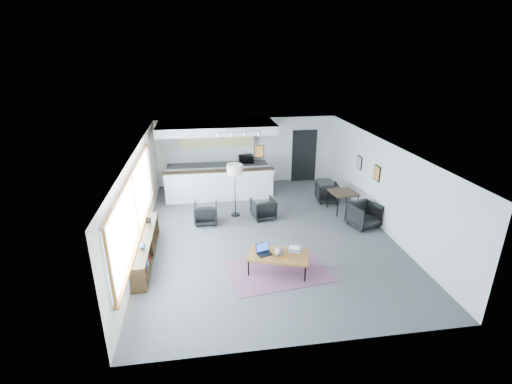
{
  "coord_description": "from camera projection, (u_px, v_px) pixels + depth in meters",
  "views": [
    {
      "loc": [
        -1.75,
        -9.63,
        5.08
      ],
      "look_at": [
        -0.25,
        0.4,
        1.15
      ],
      "focal_mm": 26.0,
      "sensor_mm": 36.0,
      "label": 1
    }
  ],
  "objects": [
    {
      "name": "book_stack",
      "position": [
        295.0,
        249.0,
        9.03
      ],
      "size": [
        0.38,
        0.35,
        0.1
      ],
      "rotation": [
        0.0,
        0.0,
        -0.37
      ],
      "color": "silver",
      "rests_on": "coffee_table"
    },
    {
      "name": "window",
      "position": [
        135.0,
        206.0,
        9.13
      ],
      "size": [
        0.1,
        5.95,
        1.66
      ],
      "color": "#8CBFFF",
      "rests_on": "room"
    },
    {
      "name": "microwave",
      "position": [
        246.0,
        158.0,
        14.37
      ],
      "size": [
        0.55,
        0.33,
        0.36
      ],
      "primitive_type": "imported",
      "rotation": [
        0.0,
        0.0,
        0.07
      ],
      "color": "black",
      "rests_on": "kitchenette"
    },
    {
      "name": "coffee_table",
      "position": [
        278.0,
        255.0,
        8.91
      ],
      "size": [
        1.62,
        1.21,
        0.47
      ],
      "rotation": [
        0.0,
        0.0,
        -0.33
      ],
      "color": "brown",
      "rests_on": "floor"
    },
    {
      "name": "ceramic_pot",
      "position": [
        279.0,
        251.0,
        8.8
      ],
      "size": [
        0.22,
        0.22,
        0.22
      ],
      "rotation": [
        0.0,
        0.0,
        -0.04
      ],
      "color": "gray",
      "rests_on": "coffee_table"
    },
    {
      "name": "kitchenette",
      "position": [
        218.0,
        156.0,
        13.72
      ],
      "size": [
        4.2,
        1.96,
        2.6
      ],
      "color": "white",
      "rests_on": "floor"
    },
    {
      "name": "console",
      "position": [
        146.0,
        249.0,
        9.42
      ],
      "size": [
        0.35,
        3.0,
        0.8
      ],
      "color": "#2F2010",
      "rests_on": "floor"
    },
    {
      "name": "wall_art_upper",
      "position": [
        360.0,
        163.0,
        12.46
      ],
      "size": [
        0.03,
        0.34,
        0.44
      ],
      "color": "black",
      "rests_on": "room"
    },
    {
      "name": "track_light",
      "position": [
        238.0,
        133.0,
        11.99
      ],
      "size": [
        1.6,
        0.07,
        0.15
      ],
      "color": "silver",
      "rests_on": "room"
    },
    {
      "name": "dining_table",
      "position": [
        343.0,
        194.0,
        12.19
      ],
      "size": [
        0.9,
        0.9,
        0.68
      ],
      "rotation": [
        0.0,
        0.0,
        0.12
      ],
      "color": "#2F2010",
      "rests_on": "floor"
    },
    {
      "name": "wall_art_lower",
      "position": [
        377.0,
        173.0,
        11.24
      ],
      "size": [
        0.03,
        0.38,
        0.48
      ],
      "color": "black",
      "rests_on": "room"
    },
    {
      "name": "kilim_rug",
      "position": [
        278.0,
        271.0,
        9.07
      ],
      "size": [
        2.56,
        1.91,
        0.01
      ],
      "rotation": [
        0.0,
        0.0,
        0.12
      ],
      "color": "#63364D",
      "rests_on": "floor"
    },
    {
      "name": "doorway",
      "position": [
        304.0,
        155.0,
        14.96
      ],
      "size": [
        1.1,
        0.12,
        2.15
      ],
      "color": "black",
      "rests_on": "room"
    },
    {
      "name": "dining_chair_near",
      "position": [
        364.0,
        216.0,
        11.23
      ],
      "size": [
        0.85,
        0.82,
        0.7
      ],
      "primitive_type": "imported",
      "rotation": [
        0.0,
        0.0,
        0.33
      ],
      "color": "black",
      "rests_on": "floor"
    },
    {
      "name": "laptop",
      "position": [
        263.0,
        251.0,
        8.91
      ],
      "size": [
        0.4,
        0.36,
        0.24
      ],
      "rotation": [
        0.0,
        0.0,
        0.3
      ],
      "color": "black",
      "rests_on": "coffee_table"
    },
    {
      "name": "dining_chair_far",
      "position": [
        327.0,
        193.0,
        13.08
      ],
      "size": [
        0.68,
        0.64,
        0.64
      ],
      "primitive_type": "imported",
      "rotation": [
        0.0,
        0.0,
        3.03
      ],
      "color": "black",
      "rests_on": "floor"
    },
    {
      "name": "coaster",
      "position": [
        285.0,
        259.0,
        8.69
      ],
      "size": [
        0.11,
        0.11,
        0.01
      ],
      "rotation": [
        0.0,
        0.0,
        0.2
      ],
      "color": "#E5590C",
      "rests_on": "coffee_table"
    },
    {
      "name": "armchair_right",
      "position": [
        263.0,
        208.0,
        11.77
      ],
      "size": [
        0.79,
        0.75,
        0.72
      ],
      "primitive_type": "imported",
      "rotation": [
        0.0,
        0.0,
        3.29
      ],
      "color": "black",
      "rests_on": "floor"
    },
    {
      "name": "floor_lamp",
      "position": [
        235.0,
        171.0,
        11.57
      ],
      "size": [
        0.59,
        0.59,
        1.72
      ],
      "rotation": [
        0.0,
        0.0,
        0.21
      ],
      "color": "black",
      "rests_on": "floor"
    },
    {
      "name": "room",
      "position": [
        267.0,
        192.0,
        10.49
      ],
      "size": [
        7.02,
        9.02,
        2.62
      ],
      "color": "#474749",
      "rests_on": "ground"
    },
    {
      "name": "armchair_left",
      "position": [
        206.0,
        212.0,
        11.44
      ],
      "size": [
        0.72,
        0.68,
        0.71
      ],
      "primitive_type": "imported",
      "rotation": [
        0.0,
        0.0,
        3.09
      ],
      "color": "black",
      "rests_on": "floor"
    }
  ]
}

